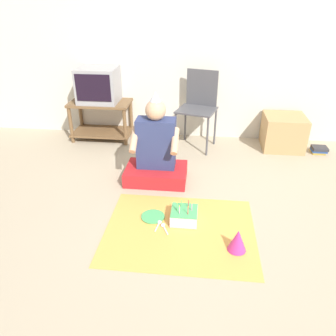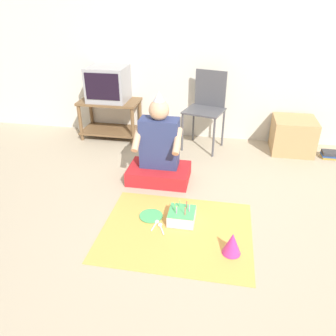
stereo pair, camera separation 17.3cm
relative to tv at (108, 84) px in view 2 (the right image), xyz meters
The scene contains 14 objects.
ground_plane 2.42m from the tv, 54.38° to the right, with size 16.00×16.00×0.00m, color tan.
wall_back 1.49m from the tv, 10.05° to the left, with size 6.40×0.06×2.55m.
tv_stand 0.40m from the tv, 90.00° to the right, with size 0.74×0.42×0.48m.
tv is the anchor object (origin of this frame).
folding_chair 1.23m from the tv, ahead, with size 0.51×0.49×0.89m.
cardboard_box_stack 2.29m from the tv, ahead, with size 0.47×0.45×0.40m.
book_pile 2.73m from the tv, ahead, with size 0.18×0.14×0.08m.
person_seated 1.35m from the tv, 49.60° to the right, with size 0.60×0.41×0.89m.
party_cloth 2.22m from the tv, 57.43° to the right, with size 1.18×0.95×0.01m.
birthday_cake 2.11m from the tv, 54.85° to the right, with size 0.22×0.22×0.18m.
party_hat_blue 2.57m from the tv, 51.31° to the right, with size 0.14×0.14×0.17m.
paper_plate 1.98m from the tv, 61.20° to the right, with size 0.20×0.20×0.01m.
plastic_spoon_near 2.08m from the tv, 60.78° to the right, with size 0.04×0.14×0.01m.
plastic_spoon_far 2.13m from the tv, 60.20° to the right, with size 0.07×0.14×0.01m.
Camera 2 is at (0.08, -1.92, 1.66)m, focal length 35.00 mm.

